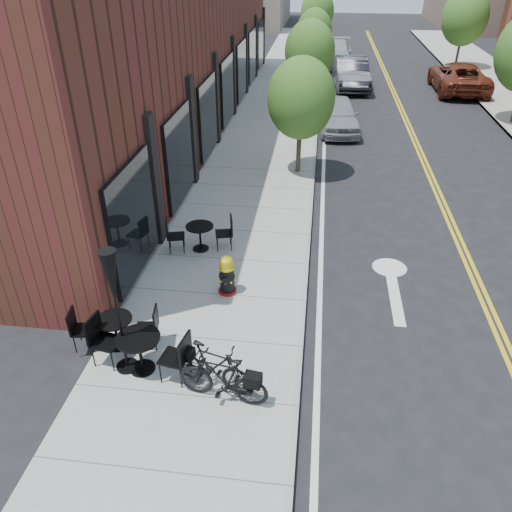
{
  "coord_description": "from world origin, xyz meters",
  "views": [
    {
      "loc": [
        0.01,
        -7.41,
        6.78
      ],
      "look_at": [
        -1.16,
        1.82,
        1.0
      ],
      "focal_mm": 35.0,
      "sensor_mm": 36.0,
      "label": 1
    }
  ],
  "objects_px": {
    "fire_hydrant": "(227,275)",
    "bistro_set_b": "(115,328)",
    "bicycle_right": "(212,366)",
    "bistro_set_a": "(140,349)",
    "patio_umbrella": "(113,287)",
    "bicycle_left": "(223,378)",
    "parked_car_b": "(351,73)",
    "parked_car_c": "(335,54)",
    "parked_car_a": "(338,115)",
    "bistro_set_c": "(200,234)",
    "parked_car_far": "(459,77)"
  },
  "relations": [
    {
      "from": "bistro_set_a",
      "to": "patio_umbrella",
      "type": "bearing_deg",
      "value": -172.37
    },
    {
      "from": "bicycle_left",
      "to": "parked_car_a",
      "type": "distance_m",
      "value": 15.74
    },
    {
      "from": "fire_hydrant",
      "to": "parked_car_c",
      "type": "relative_size",
      "value": 0.18
    },
    {
      "from": "fire_hydrant",
      "to": "bistro_set_a",
      "type": "relative_size",
      "value": 0.5
    },
    {
      "from": "fire_hydrant",
      "to": "patio_umbrella",
      "type": "height_order",
      "value": "patio_umbrella"
    },
    {
      "from": "bicycle_left",
      "to": "parked_car_b",
      "type": "relative_size",
      "value": 0.32
    },
    {
      "from": "bicycle_left",
      "to": "parked_car_c",
      "type": "relative_size",
      "value": 0.3
    },
    {
      "from": "bicycle_right",
      "to": "parked_car_far",
      "type": "bearing_deg",
      "value": -4.91
    },
    {
      "from": "bicycle_left",
      "to": "parked_car_a",
      "type": "relative_size",
      "value": 0.4
    },
    {
      "from": "bicycle_right",
      "to": "parked_car_far",
      "type": "xyz_separation_m",
      "value": [
        8.93,
        23.04,
        0.18
      ]
    },
    {
      "from": "bistro_set_b",
      "to": "bistro_set_a",
      "type": "bearing_deg",
      "value": -48.59
    },
    {
      "from": "parked_car_a",
      "to": "patio_umbrella",
      "type": "bearing_deg",
      "value": -111.26
    },
    {
      "from": "bicycle_left",
      "to": "bistro_set_c",
      "type": "relative_size",
      "value": 0.95
    },
    {
      "from": "bistro_set_b",
      "to": "patio_umbrella",
      "type": "height_order",
      "value": "patio_umbrella"
    },
    {
      "from": "bistro_set_a",
      "to": "bistro_set_b",
      "type": "relative_size",
      "value": 1.15
    },
    {
      "from": "bicycle_right",
      "to": "parked_car_b",
      "type": "distance_m",
      "value": 23.36
    },
    {
      "from": "bistro_set_c",
      "to": "parked_car_b",
      "type": "distance_m",
      "value": 19.05
    },
    {
      "from": "bistro_set_a",
      "to": "bistro_set_c",
      "type": "height_order",
      "value": "bistro_set_a"
    },
    {
      "from": "fire_hydrant",
      "to": "bicycle_right",
      "type": "bearing_deg",
      "value": -82.56
    },
    {
      "from": "bistro_set_c",
      "to": "parked_car_a",
      "type": "distance_m",
      "value": 11.3
    },
    {
      "from": "parked_car_far",
      "to": "parked_car_b",
      "type": "bearing_deg",
      "value": -0.71
    },
    {
      "from": "parked_car_b",
      "to": "parked_car_c",
      "type": "height_order",
      "value": "parked_car_b"
    },
    {
      "from": "bicycle_left",
      "to": "parked_car_b",
      "type": "bearing_deg",
      "value": -178.28
    },
    {
      "from": "fire_hydrant",
      "to": "bistro_set_c",
      "type": "height_order",
      "value": "fire_hydrant"
    },
    {
      "from": "parked_car_c",
      "to": "bistro_set_b",
      "type": "bearing_deg",
      "value": -95.32
    },
    {
      "from": "bistro_set_b",
      "to": "parked_car_far",
      "type": "relative_size",
      "value": 0.3
    },
    {
      "from": "patio_umbrella",
      "to": "parked_car_b",
      "type": "relative_size",
      "value": 0.51
    },
    {
      "from": "fire_hydrant",
      "to": "patio_umbrella",
      "type": "xyz_separation_m",
      "value": [
        -1.43,
        -2.59,
        1.37
      ]
    },
    {
      "from": "bicycle_right",
      "to": "parked_car_c",
      "type": "xyz_separation_m",
      "value": [
        2.34,
        29.31,
        0.17
      ]
    },
    {
      "from": "bistro_set_a",
      "to": "parked_car_far",
      "type": "distance_m",
      "value": 25.02
    },
    {
      "from": "bistro_set_c",
      "to": "parked_car_far",
      "type": "relative_size",
      "value": 0.3
    },
    {
      "from": "bicycle_left",
      "to": "parked_car_far",
      "type": "bearing_deg",
      "value": 168.33
    },
    {
      "from": "bistro_set_a",
      "to": "parked_car_c",
      "type": "xyz_separation_m",
      "value": [
        3.72,
        29.07,
        0.14
      ]
    },
    {
      "from": "parked_car_a",
      "to": "parked_car_b",
      "type": "xyz_separation_m",
      "value": [
        0.8,
        7.82,
        0.13
      ]
    },
    {
      "from": "parked_car_b",
      "to": "parked_car_far",
      "type": "relative_size",
      "value": 0.9
    },
    {
      "from": "parked_car_b",
      "to": "bistro_set_a",
      "type": "bearing_deg",
      "value": -106.03
    },
    {
      "from": "bicycle_right",
      "to": "bistro_set_a",
      "type": "height_order",
      "value": "bistro_set_a"
    },
    {
      "from": "bicycle_right",
      "to": "bistro_set_c",
      "type": "xyz_separation_m",
      "value": [
        -1.26,
        4.61,
        -0.02
      ]
    },
    {
      "from": "bistro_set_b",
      "to": "patio_umbrella",
      "type": "bearing_deg",
      "value": -64.08
    },
    {
      "from": "fire_hydrant",
      "to": "bistro_set_b",
      "type": "bearing_deg",
      "value": -129.09
    },
    {
      "from": "bicycle_left",
      "to": "bistro_set_c",
      "type": "height_order",
      "value": "bicycle_left"
    },
    {
      "from": "bistro_set_b",
      "to": "parked_car_far",
      "type": "xyz_separation_m",
      "value": [
        10.99,
        22.24,
        0.21
      ]
    },
    {
      "from": "bistro_set_a",
      "to": "parked_car_c",
      "type": "relative_size",
      "value": 0.36
    },
    {
      "from": "bistro_set_a",
      "to": "parked_car_a",
      "type": "xyz_separation_m",
      "value": [
        3.72,
        15.09,
        0.06
      ]
    },
    {
      "from": "parked_car_c",
      "to": "parked_car_b",
      "type": "bearing_deg",
      "value": -79.14
    },
    {
      "from": "bicycle_left",
      "to": "bistro_set_c",
      "type": "distance_m",
      "value": 5.1
    },
    {
      "from": "bistro_set_a",
      "to": "bistro_set_c",
      "type": "distance_m",
      "value": 4.37
    },
    {
      "from": "bicycle_left",
      "to": "bistro_set_b",
      "type": "height_order",
      "value": "bicycle_left"
    },
    {
      "from": "bicycle_right",
      "to": "bistro_set_a",
      "type": "relative_size",
      "value": 0.82
    },
    {
      "from": "bicycle_left",
      "to": "bistro_set_b",
      "type": "relative_size",
      "value": 0.97
    }
  ]
}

